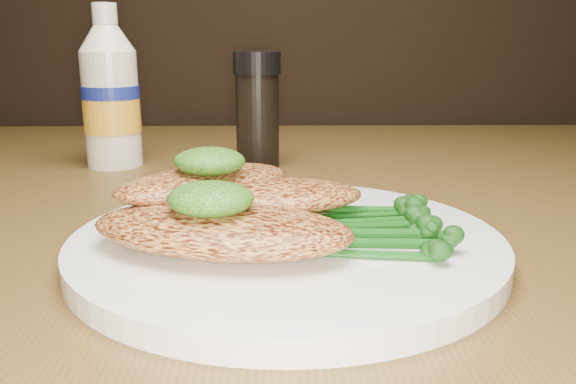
{
  "coord_description": "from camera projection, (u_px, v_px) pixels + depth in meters",
  "views": [
    {
      "loc": [
        0.08,
        0.44,
        0.9
      ],
      "look_at": [
        0.09,
        0.85,
        0.79
      ],
      "focal_mm": 37.1,
      "sensor_mm": 36.0,
      "label": 1
    }
  ],
  "objects": [
    {
      "name": "plate",
      "position": [
        287.0,
        244.0,
        0.41
      ],
      "size": [
        0.29,
        0.29,
        0.02
      ],
      "primitive_type": "cylinder",
      "color": "white",
      "rests_on": "dining_table"
    },
    {
      "name": "chicken_front",
      "position": [
        221.0,
        229.0,
        0.37
      ],
      "size": [
        0.19,
        0.13,
        0.03
      ],
      "primitive_type": "ellipsoid",
      "rotation": [
        0.0,
        0.0,
        -0.26
      ],
      "color": "#CC8441",
      "rests_on": "plate"
    },
    {
      "name": "chicken_mid",
      "position": [
        257.0,
        196.0,
        0.42
      ],
      "size": [
        0.16,
        0.09,
        0.02
      ],
      "primitive_type": "ellipsoid",
      "rotation": [
        0.0,
        0.0,
        0.11
      ],
      "color": "#CC8441",
      "rests_on": "plate"
    },
    {
      "name": "chicken_back",
      "position": [
        205.0,
        183.0,
        0.43
      ],
      "size": [
        0.15,
        0.14,
        0.02
      ],
      "primitive_type": "ellipsoid",
      "rotation": [
        0.0,
        0.0,
        0.65
      ],
      "color": "#CC8441",
      "rests_on": "plate"
    },
    {
      "name": "pesto_front",
      "position": [
        211.0,
        199.0,
        0.37
      ],
      "size": [
        0.06,
        0.06,
        0.02
      ],
      "primitive_type": "ellipsoid",
      "rotation": [
        0.0,
        0.0,
        -0.23
      ],
      "color": "#083809",
      "rests_on": "chicken_front"
    },
    {
      "name": "pesto_back",
      "position": [
        210.0,
        161.0,
        0.42
      ],
      "size": [
        0.06,
        0.06,
        0.02
      ],
      "primitive_type": "ellipsoid",
      "rotation": [
        0.0,
        0.0,
        -0.22
      ],
      "color": "#083809",
      "rests_on": "chicken_back"
    },
    {
      "name": "broccolini_bundle",
      "position": [
        355.0,
        221.0,
        0.4
      ],
      "size": [
        0.16,
        0.14,
        0.02
      ],
      "primitive_type": null,
      "rotation": [
        0.0,
        0.0,
        -0.17
      ],
      "color": "#104C10",
      "rests_on": "plate"
    },
    {
      "name": "mayo_bottle",
      "position": [
        110.0,
        87.0,
        0.67
      ],
      "size": [
        0.07,
        0.07,
        0.18
      ],
      "primitive_type": null,
      "rotation": [
        0.0,
        0.0,
        -0.03
      ],
      "color": "white",
      "rests_on": "dining_table"
    },
    {
      "name": "pepper_grinder",
      "position": [
        257.0,
        110.0,
        0.67
      ],
      "size": [
        0.07,
        0.07,
        0.13
      ],
      "primitive_type": null,
      "rotation": [
        0.0,
        0.0,
        -0.26
      ],
      "color": "black",
      "rests_on": "dining_table"
    }
  ]
}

